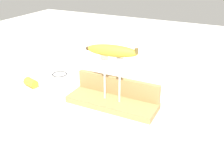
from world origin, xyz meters
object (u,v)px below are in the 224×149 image
Objects in this scene: fork_stand_center at (112,75)px; banana_chunk_near at (31,83)px; banana_raised_center at (112,51)px; wire_coil at (60,74)px.

banana_chunk_near is (-0.37, -0.01, -0.11)m from fork_stand_center.
banana_raised_center is at bearing -172.48° from fork_stand_center.
wire_coil is at bearing 79.77° from banana_chunk_near.
banana_raised_center reaches higher than banana_chunk_near.
banana_raised_center is at bearing 1.42° from banana_chunk_near.
fork_stand_center reaches higher than banana_chunk_near.
wire_coil is at bearing 156.74° from banana_raised_center.
fork_stand_center is at bearing 7.52° from banana_raised_center.
wire_coil is (-0.34, 0.15, -0.12)m from fork_stand_center.
fork_stand_center is 2.51× the size of banana_chunk_near.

